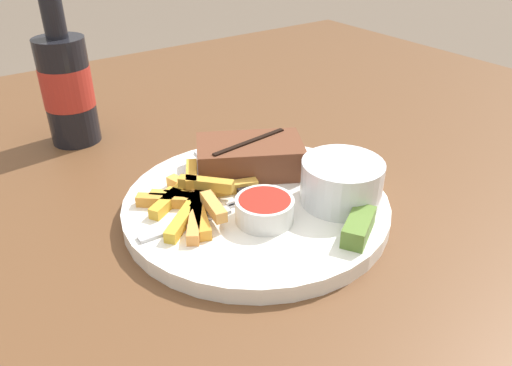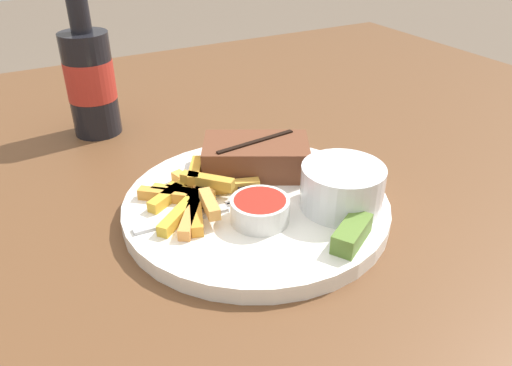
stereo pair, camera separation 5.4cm
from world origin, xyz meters
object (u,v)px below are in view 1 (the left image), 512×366
dinner_plate (256,206)px  beer_bottle (67,84)px  pickle_spear (359,227)px  knife_utensil (237,184)px  coleslaw_cup (342,179)px  dipping_sauce_cup (265,209)px  fork_utensil (193,218)px  steak_portion (250,157)px

dinner_plate → beer_bottle: beer_bottle is taller
pickle_spear → knife_utensil: bearing=106.7°
coleslaw_cup → dipping_sauce_cup: coleslaw_cup is taller
knife_utensil → dipping_sauce_cup: bearing=176.3°
coleslaw_cup → knife_utensil: (-0.07, 0.09, -0.02)m
dipping_sauce_cup → knife_utensil: size_ratio=0.36×
fork_utensil → beer_bottle: 0.30m
coleslaw_cup → dipping_sauce_cup: (-0.09, 0.02, -0.01)m
dinner_plate → fork_utensil: 0.08m
dinner_plate → pickle_spear: pickle_spear is taller
dinner_plate → knife_utensil: 0.04m
beer_bottle → coleslaw_cup: bearing=-64.1°
dipping_sauce_cup → pickle_spear: (0.06, -0.07, -0.00)m
steak_portion → dipping_sauce_cup: size_ratio=2.37×
coleslaw_cup → pickle_spear: bearing=-117.8°
steak_portion → fork_utensil: 0.12m
dipping_sauce_cup → beer_bottle: (-0.08, 0.34, 0.05)m
pickle_spear → beer_bottle: (-0.14, 0.41, 0.06)m
dinner_plate → coleslaw_cup: size_ratio=3.32×
coleslaw_cup → steak_portion: bearing=110.2°
dinner_plate → beer_bottle: bearing=108.5°
dinner_plate → knife_utensil: (-0.00, 0.04, 0.01)m
coleslaw_cup → beer_bottle: bearing=115.9°
dinner_plate → pickle_spear: bearing=-69.3°
coleslaw_cup → fork_utensil: coleslaw_cup is taller
dinner_plate → dipping_sauce_cup: bearing=-113.4°
dinner_plate → knife_utensil: bearing=92.8°
beer_bottle → fork_utensil: bearing=-85.2°
dipping_sauce_cup → fork_utensil: (-0.06, 0.04, -0.01)m
beer_bottle → dipping_sauce_cup: bearing=-76.0°
pickle_spear → dinner_plate: bearing=110.7°
fork_utensil → coleslaw_cup: bearing=-19.0°
steak_portion → knife_utensil: size_ratio=0.86×
dipping_sauce_cup → beer_bottle: beer_bottle is taller
steak_portion → coleslaw_cup: (0.04, -0.11, 0.01)m
dipping_sauce_cup → pickle_spear: bearing=-51.6°
pickle_spear → dipping_sauce_cup: bearing=128.4°
knife_utensil → beer_bottle: 0.29m
dinner_plate → steak_portion: bearing=61.2°
coleslaw_cup → knife_utensil: bearing=129.0°
dinner_plate → fork_utensil: (-0.08, 0.00, 0.01)m
steak_portion → dipping_sauce_cup: steak_portion is taller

